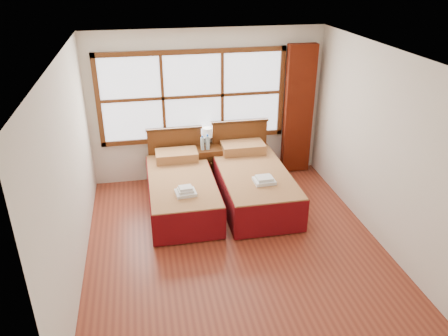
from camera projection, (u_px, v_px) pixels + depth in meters
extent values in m
plane|color=brown|center=(235.00, 245.00, 6.05)|extent=(4.50, 4.50, 0.00)
plane|color=white|center=(237.00, 55.00, 4.92)|extent=(4.50, 4.50, 0.00)
plane|color=silver|center=(207.00, 106.00, 7.47)|extent=(4.00, 0.00, 4.00)
plane|color=silver|center=(70.00, 174.00, 5.14)|extent=(0.00, 4.50, 4.50)
plane|color=silver|center=(382.00, 148.00, 5.83)|extent=(0.00, 4.50, 4.50)
cube|color=white|center=(193.00, 96.00, 7.32)|extent=(3.00, 0.02, 1.40)
cube|color=#5A2E13|center=(194.00, 138.00, 7.62)|extent=(3.16, 0.06, 0.08)
cube|color=#5A2E13|center=(192.00, 52.00, 6.98)|extent=(3.16, 0.06, 0.08)
cube|color=#5A2E13|center=(98.00, 102.00, 7.03)|extent=(0.08, 0.06, 1.56)
cube|color=#5A2E13|center=(281.00, 92.00, 7.57)|extent=(0.08, 0.06, 1.56)
cube|color=#5A2E13|center=(163.00, 98.00, 7.21)|extent=(0.05, 0.05, 1.40)
cube|color=#5A2E13|center=(222.00, 95.00, 7.39)|extent=(0.05, 0.05, 1.40)
cube|color=#5A2E13|center=(193.00, 97.00, 7.30)|extent=(3.00, 0.05, 0.05)
cube|color=#5D1809|center=(298.00, 110.00, 7.68)|extent=(0.50, 0.16, 2.30)
cube|color=#391E0C|center=(182.00, 200.00, 6.88)|extent=(0.89, 1.77, 0.29)
cube|color=maroon|center=(182.00, 185.00, 6.77)|extent=(0.99, 1.97, 0.24)
cube|color=maroon|center=(150.00, 196.00, 6.74)|extent=(0.03, 1.97, 0.49)
cube|color=maroon|center=(213.00, 191.00, 6.91)|extent=(0.03, 1.97, 0.49)
cube|color=maroon|center=(190.00, 228.00, 5.96)|extent=(0.99, 0.03, 0.49)
cube|color=maroon|center=(177.00, 155.00, 7.31)|extent=(0.69, 0.40, 0.15)
cube|color=#5A2E13|center=(175.00, 155.00, 7.63)|extent=(0.92, 0.06, 0.96)
cube|color=#391E0C|center=(174.00, 129.00, 7.41)|extent=(0.96, 0.08, 0.04)
cube|color=#391E0C|center=(253.00, 193.00, 7.08)|extent=(0.94, 1.87, 0.31)
cube|color=maroon|center=(253.00, 178.00, 6.96)|extent=(1.05, 2.07, 0.25)
cube|color=maroon|center=(221.00, 189.00, 6.93)|extent=(0.03, 2.07, 0.52)
cube|color=maroon|center=(284.00, 183.00, 7.11)|extent=(0.03, 2.07, 0.52)
cube|color=maroon|center=(272.00, 220.00, 6.11)|extent=(1.05, 0.03, 0.52)
cube|color=maroon|center=(243.00, 147.00, 7.53)|extent=(0.73, 0.43, 0.16)
cube|color=#5A2E13|center=(239.00, 149.00, 7.82)|extent=(0.98, 0.06, 1.02)
cube|color=#391E0C|center=(240.00, 121.00, 7.59)|extent=(1.02, 0.08, 0.04)
cube|color=#5A2E13|center=(209.00, 164.00, 7.67)|extent=(0.48, 0.43, 0.64)
cube|color=#391E0C|center=(211.00, 176.00, 7.53)|extent=(0.43, 0.02, 0.19)
cube|color=#391E0C|center=(211.00, 163.00, 7.42)|extent=(0.43, 0.02, 0.19)
sphere|color=#B18B3B|center=(211.00, 177.00, 7.51)|extent=(0.03, 0.03, 0.03)
sphere|color=#B18B3B|center=(211.00, 163.00, 7.40)|extent=(0.03, 0.03, 0.03)
cube|color=white|center=(186.00, 193.00, 6.26)|extent=(0.31, 0.28, 0.04)
cube|color=white|center=(186.00, 190.00, 6.24)|extent=(0.23, 0.21, 0.04)
cube|color=white|center=(186.00, 188.00, 6.22)|extent=(0.19, 0.17, 0.04)
cube|color=white|center=(264.00, 181.00, 6.53)|extent=(0.32, 0.28, 0.05)
cube|color=white|center=(264.00, 178.00, 6.51)|extent=(0.24, 0.21, 0.04)
cylinder|color=gold|center=(207.00, 145.00, 7.60)|extent=(0.10, 0.10, 0.02)
cylinder|color=gold|center=(207.00, 141.00, 7.56)|extent=(0.02, 0.02, 0.14)
cylinder|color=white|center=(207.00, 133.00, 7.50)|extent=(0.17, 0.17, 0.17)
cylinder|color=#A5C7D4|center=(202.00, 144.00, 7.39)|extent=(0.07, 0.07, 0.22)
cylinder|color=blue|center=(202.00, 137.00, 7.34)|extent=(0.03, 0.03, 0.03)
cylinder|color=#A5C7D4|center=(208.00, 143.00, 7.40)|extent=(0.07, 0.07, 0.24)
cylinder|color=blue|center=(207.00, 135.00, 7.34)|extent=(0.03, 0.03, 0.03)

